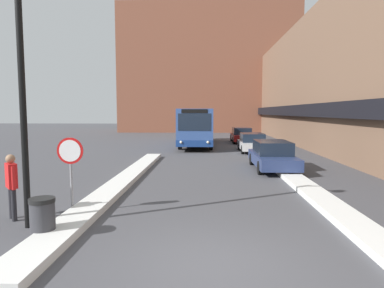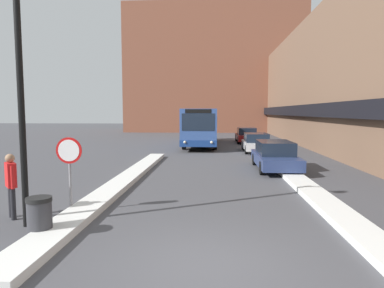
% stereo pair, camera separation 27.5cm
% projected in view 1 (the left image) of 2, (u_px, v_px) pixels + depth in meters
% --- Properties ---
extents(ground_plane, '(160.00, 160.00, 0.00)m').
position_uv_depth(ground_plane, '(215.00, 267.00, 6.50)').
color(ground_plane, '#47474C').
extents(building_row_right, '(5.50, 60.00, 10.59)m').
position_uv_depth(building_row_right, '(325.00, 85.00, 29.45)').
color(building_row_right, brown).
rests_on(building_row_right, ground_plane).
extents(building_backdrop_far, '(26.00, 8.00, 18.37)m').
position_uv_depth(building_backdrop_far, '(208.00, 70.00, 51.54)').
color(building_backdrop_far, brown).
rests_on(building_backdrop_far, ground_plane).
extents(snow_bank_left, '(0.90, 16.97, 0.21)m').
position_uv_depth(snow_bank_left, '(122.00, 182.00, 13.90)').
color(snow_bank_left, silver).
rests_on(snow_bank_left, ground_plane).
extents(snow_bank_right, '(0.90, 16.17, 0.19)m').
position_uv_depth(snow_bank_right, '(307.00, 188.00, 12.83)').
color(snow_bank_right, silver).
rests_on(snow_bank_right, ground_plane).
extents(city_bus, '(2.71, 12.05, 3.17)m').
position_uv_depth(city_bus, '(197.00, 126.00, 30.25)').
color(city_bus, '#335193').
rests_on(city_bus, ground_plane).
extents(parked_car_front, '(1.91, 4.82, 1.45)m').
position_uv_depth(parked_car_front, '(272.00, 155.00, 17.49)').
color(parked_car_front, navy).
rests_on(parked_car_front, ground_plane).
extents(parked_car_middle, '(1.87, 4.30, 1.37)m').
position_uv_depth(parked_car_middle, '(252.00, 142.00, 25.24)').
color(parked_car_middle, silver).
rests_on(parked_car_middle, ground_plane).
extents(parked_car_back, '(1.92, 4.84, 1.44)m').
position_uv_depth(parked_car_back, '(242.00, 135.00, 32.97)').
color(parked_car_back, maroon).
rests_on(parked_car_back, ground_plane).
extents(stop_sign, '(0.76, 0.08, 2.21)m').
position_uv_depth(stop_sign, '(70.00, 159.00, 9.77)').
color(stop_sign, gray).
rests_on(stop_sign, ground_plane).
extents(street_lamp, '(1.46, 0.36, 6.60)m').
position_uv_depth(street_lamp, '(32.00, 65.00, 8.32)').
color(street_lamp, black).
rests_on(street_lamp, ground_plane).
extents(pedestrian, '(0.48, 0.51, 1.80)m').
position_uv_depth(pedestrian, '(12.00, 181.00, 9.24)').
color(pedestrian, '#232328').
rests_on(pedestrian, ground_plane).
extents(trash_bin, '(0.59, 0.59, 0.95)m').
position_uv_depth(trash_bin, '(43.00, 218.00, 7.93)').
color(trash_bin, '#38383D').
rests_on(trash_bin, ground_plane).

